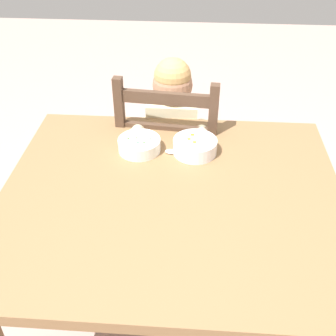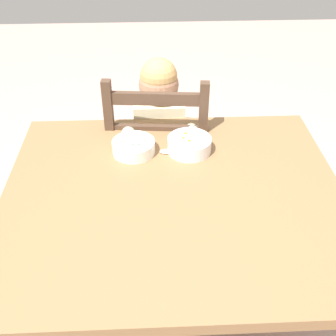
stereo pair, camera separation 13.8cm
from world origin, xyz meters
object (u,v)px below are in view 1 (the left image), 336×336
dining_chair (171,162)px  spoon (176,152)px  bowl_of_carrots (195,146)px  child_figure (172,130)px  dining_table (171,215)px  bowl_of_peas (139,144)px

dining_chair → spoon: 0.41m
bowl_of_carrots → child_figure: bearing=109.7°
dining_table → dining_chair: (-0.04, 0.55, -0.16)m
bowl_of_carrots → bowl_of_peas: bearing=-180.0°
child_figure → spoon: child_figure is taller
dining_chair → bowl_of_peas: 0.43m
dining_table → dining_chair: dining_chair is taller
bowl_of_carrots → spoon: size_ratio=1.20×
dining_chair → child_figure: (0.00, -0.01, 0.18)m
bowl_of_carrots → dining_table: bearing=-106.2°
bowl_of_peas → dining_table: bearing=-61.1°
bowl_of_peas → bowl_of_carrots: 0.21m
bowl_of_carrots → spoon: 0.07m
dining_table → spoon: size_ratio=8.36×
child_figure → dining_table: bearing=-86.6°
dining_chair → spoon: size_ratio=6.68×
dining_table → bowl_of_carrots: bowl_of_carrots is taller
bowl_of_peas → child_figure: bearing=70.3°
child_figure → bowl_of_carrots: size_ratio=5.71×
dining_chair → child_figure: 0.18m
bowl_of_peas → bowl_of_carrots: size_ratio=0.97×
child_figure → bowl_of_peas: bearing=-109.7°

